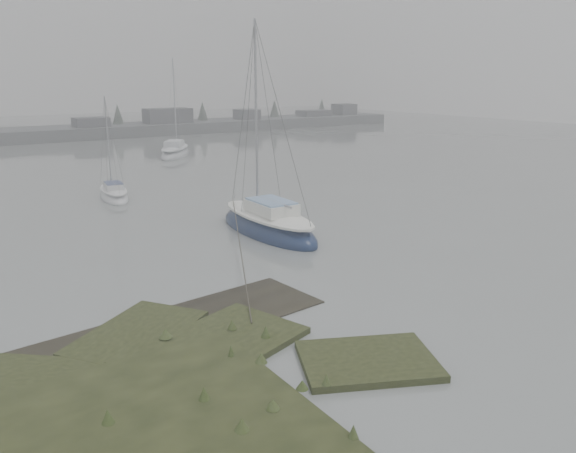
{
  "coord_description": "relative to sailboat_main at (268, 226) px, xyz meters",
  "views": [
    {
      "loc": [
        -8.69,
        -10.44,
        7.35
      ],
      "look_at": [
        2.84,
        6.78,
        1.8
      ],
      "focal_mm": 35.0,
      "sensor_mm": 36.0,
      "label": 1
    }
  ],
  "objects": [
    {
      "name": "far_shoreline",
      "position": [
        21.69,
        49.91,
        0.52
      ],
      "size": [
        60.0,
        8.0,
        4.15
      ],
      "color": "#4C4F51",
      "rests_on": "ground"
    },
    {
      "name": "sailboat_far_b",
      "position": [
        6.98,
        28.06,
        -0.03
      ],
      "size": [
        5.81,
        6.95,
        9.73
      ],
      "rotation": [
        0.0,
        0.0,
        -0.61
      ],
      "color": "#A3A7AD",
      "rests_on": "ground"
    },
    {
      "name": "sailboat_main",
      "position": [
        0.0,
        0.0,
        0.0
      ],
      "size": [
        2.53,
        7.6,
        10.71
      ],
      "rotation": [
        0.0,
        0.0,
        -0.01
      ],
      "color": "#0E1B3E",
      "rests_on": "ground"
    },
    {
      "name": "ground",
      "position": [
        -5.15,
        18.02,
        -0.33
      ],
      "size": [
        160.0,
        160.0,
        0.0
      ],
      "primitive_type": "plane",
      "color": "slate",
      "rests_on": "ground"
    },
    {
      "name": "sailboat_white",
      "position": [
        -3.82,
        12.07,
        -0.12
      ],
      "size": [
        2.19,
        4.92,
        6.71
      ],
      "rotation": [
        0.0,
        0.0,
        -0.14
      ],
      "color": "silver",
      "rests_on": "ground"
    }
  ]
}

